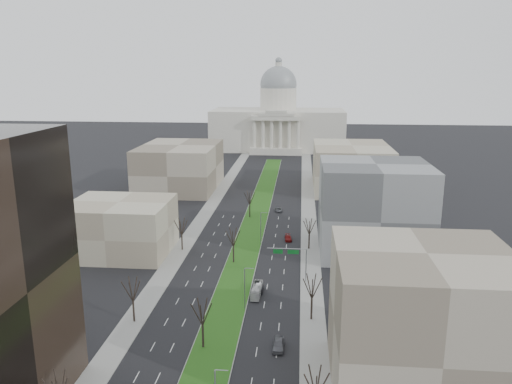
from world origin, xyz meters
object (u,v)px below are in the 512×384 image
Objects in this scene: box_van at (257,290)px; car_red at (288,238)px; car_black at (260,288)px; car_grey_far at (279,210)px; car_grey_near at (278,344)px.

car_red is at bearing 82.96° from box_van.
car_black reaches higher than car_grey_far.
box_van reaches higher than car_grey_near.
car_grey_near is 1.09× the size of car_red.
box_van reaches higher than car_grey_far.
car_black is (-5.18, 22.99, -0.16)m from car_grey_near.
car_grey_far is 0.56× the size of box_van.
car_black is at bearing 103.42° from car_grey_near.
car_grey_near is 1.14× the size of car_grey_far.
car_grey_near is 87.49m from car_grey_far.
car_black is at bearing -98.48° from car_grey_far.
car_black is 64.41m from car_grey_far.
car_red is 29.97m from car_grey_far.
box_van is at bearing 105.86° from car_grey_near.
car_grey_far is (-4.11, 29.68, -0.06)m from car_red.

